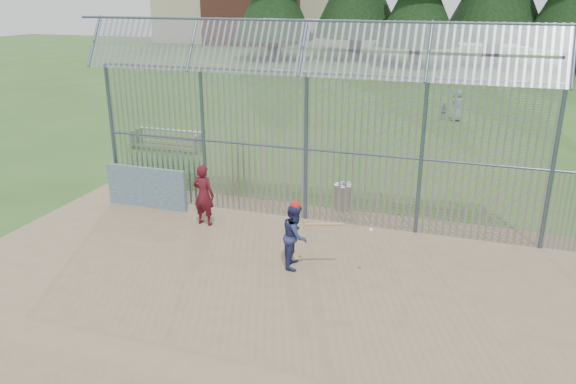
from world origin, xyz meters
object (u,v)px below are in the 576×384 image
(batter, at_px, (295,236))
(onlooker, at_px, (204,195))
(trash_can, at_px, (343,197))
(bleacher, at_px, (167,139))
(dugout_wall, at_px, (146,187))

(batter, bearing_deg, onlooker, 53.53)
(batter, xyz_separation_m, trash_can, (0.22, 3.86, -0.38))
(bleacher, bearing_deg, dugout_wall, -64.94)
(batter, height_order, bleacher, batter)
(batter, height_order, trash_can, batter)
(onlooker, relative_size, bleacher, 0.56)
(dugout_wall, bearing_deg, trash_can, 17.19)
(batter, bearing_deg, bleacher, 35.16)
(batter, relative_size, bleacher, 0.49)
(onlooker, bearing_deg, trash_can, -139.29)
(batter, xyz_separation_m, onlooker, (-3.05, 1.55, 0.09))
(dugout_wall, height_order, trash_can, dugout_wall)
(trash_can, bearing_deg, dugout_wall, -162.81)
(onlooker, height_order, trash_can, onlooker)
(trash_can, relative_size, bleacher, 0.27)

